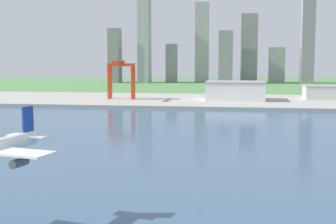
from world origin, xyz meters
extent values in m
plane|color=#51824A|center=(0.00, 300.00, 0.00)|extent=(2400.00, 2400.00, 0.00)
cube|color=#385675|center=(0.00, 240.00, 0.07)|extent=(840.00, 360.00, 0.15)
cube|color=#A0A097|center=(0.00, 490.00, 1.25)|extent=(840.00, 140.00, 2.50)
cube|color=#193899|center=(-21.71, 140.97, 26.80)|extent=(1.50, 4.49, 9.49)
cube|color=white|center=(-21.71, 140.97, 23.24)|extent=(12.87, 6.79, 0.36)
cylinder|color=#4C4F54|center=(-16.08, 123.12, 19.68)|extent=(3.31, 5.60, 2.17)
cube|color=red|center=(-91.02, 478.71, 18.92)|extent=(2.20, 2.20, 32.85)
cube|color=red|center=(-67.10, 478.71, 18.92)|extent=(2.20, 2.20, 32.85)
cube|color=red|center=(-91.02, 486.71, 18.92)|extent=(2.20, 2.20, 32.85)
cube|color=red|center=(-67.10, 486.71, 18.92)|extent=(2.20, 2.20, 32.85)
cube|color=red|center=(-79.06, 482.71, 36.75)|extent=(26.32, 10.00, 2.80)
cube|color=red|center=(-79.06, 472.44, 39.55)|extent=(2.60, 41.09, 2.60)
cube|color=white|center=(34.03, 488.95, 10.94)|extent=(56.32, 41.69, 16.88)
cube|color=gray|center=(34.03, 488.95, 19.98)|extent=(57.45, 42.53, 1.20)
cube|color=silver|center=(124.38, 511.27, 8.62)|extent=(43.57, 29.87, 12.25)
cube|color=gray|center=(124.38, 511.27, 15.35)|extent=(44.44, 30.47, 1.20)
cube|color=gray|center=(-171.15, 811.29, 45.72)|extent=(18.57, 26.04, 91.44)
cube|color=#9C9CA8|center=(-121.20, 817.64, 70.98)|extent=(19.45, 26.86, 141.96)
cube|color=gray|center=(-77.35, 836.08, 32.87)|extent=(18.11, 19.23, 65.75)
cube|color=#939995|center=(-25.55, 841.22, 67.72)|extent=(22.89, 14.45, 135.45)
cube|color=gray|center=(15.61, 818.26, 43.35)|extent=(22.89, 22.10, 86.69)
cube|color=gray|center=(54.22, 841.64, 57.90)|extent=(27.71, 14.07, 115.79)
cube|color=gray|center=(100.82, 847.02, 29.86)|extent=(25.97, 19.59, 59.73)
cube|color=gray|center=(149.61, 840.63, 78.77)|extent=(21.11, 18.15, 157.54)
camera|label=1|loc=(36.47, 14.88, 45.61)|focal=51.29mm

